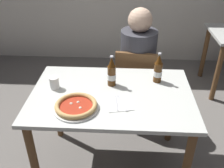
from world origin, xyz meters
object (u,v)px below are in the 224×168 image
paper_cup (54,83)px  beer_bottle_left (158,70)px  napkin_with_cutlery (119,103)px  dining_table_main (112,106)px  chair_behind_table (136,82)px  beer_bottle_center (112,73)px  pizza_margherita_near (76,106)px  diner_seated (137,71)px

paper_cup → beer_bottle_left: bearing=10.6°
napkin_with_cutlery → paper_cup: 0.53m
dining_table_main → chair_behind_table: chair_behind_table is taller
dining_table_main → beer_bottle_center: size_ratio=4.86×
paper_cup → pizza_margherita_near: bearing=-50.0°
chair_behind_table → beer_bottle_left: size_ratio=3.44×
diner_seated → pizza_margherita_near: size_ratio=3.87×
diner_seated → beer_bottle_center: bearing=-112.5°
dining_table_main → napkin_with_cutlery: 0.18m
pizza_margherita_near → beer_bottle_left: (0.58, 0.39, 0.08)m
dining_table_main → beer_bottle_left: (0.35, 0.19, 0.22)m
chair_behind_table → beer_bottle_left: (0.14, -0.42, 0.37)m
napkin_with_cutlery → beer_bottle_center: bearing=105.4°
dining_table_main → chair_behind_table: bearing=71.2°
beer_bottle_left → paper_cup: size_ratio=2.60×
beer_bottle_center → chair_behind_table: bearing=66.3°
pizza_margherita_near → beer_bottle_left: size_ratio=1.26×
napkin_with_cutlery → pizza_margherita_near: bearing=-166.0°
diner_seated → napkin_with_cutlery: 0.82m
paper_cup → dining_table_main: bearing=-6.1°
dining_table_main → diner_seated: 0.70m
pizza_margherita_near → paper_cup: bearing=130.0°
diner_seated → paper_cup: (-0.65, -0.61, 0.21)m
dining_table_main → pizza_margherita_near: size_ratio=3.84×
beer_bottle_center → paper_cup: (-0.43, -0.07, -0.06)m
beer_bottle_left → dining_table_main: bearing=-151.2°
dining_table_main → beer_bottle_center: bearing=93.2°
chair_behind_table → napkin_with_cutlery: 0.80m
pizza_margherita_near → beer_bottle_center: size_ratio=1.26×
chair_behind_table → paper_cup: 0.91m
beer_bottle_left → diner_seated: bearing=106.2°
beer_bottle_left → beer_bottle_center: size_ratio=1.00×
beer_bottle_left → napkin_with_cutlery: beer_bottle_left is taller
diner_seated → beer_bottle_left: 0.56m
beer_bottle_center → dining_table_main: bearing=-86.8°
dining_table_main → chair_behind_table: size_ratio=1.41×
beer_bottle_left → chair_behind_table: bearing=109.1°
pizza_margherita_near → beer_bottle_center: bearing=55.4°
dining_table_main → paper_cup: 0.47m
pizza_margherita_near → napkin_with_cutlery: 0.30m
beer_bottle_center → pizza_margherita_near: bearing=-124.6°
dining_table_main → diner_seated: diner_seated is taller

